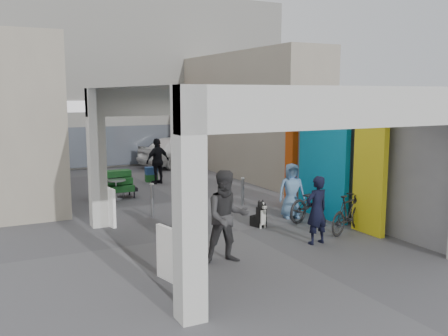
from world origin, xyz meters
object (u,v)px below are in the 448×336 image
bicycle_rear (348,213)px  white_van (184,150)px  produce_stand (115,188)px  man_elderly (292,191)px  man_back_turned (227,217)px  border_collie (260,216)px  cafe_set (111,190)px  man_crates (158,161)px  bicycle_front (312,201)px  man_with_dog (317,210)px

bicycle_rear → white_van: bearing=-25.2°
produce_stand → man_elderly: size_ratio=0.89×
produce_stand → man_back_turned: 7.21m
border_collie → man_back_turned: bearing=-151.5°
cafe_set → produce_stand: size_ratio=0.98×
man_back_turned → white_van: man_back_turned is taller
man_elderly → bicycle_rear: size_ratio=0.93×
man_crates → bicycle_front: size_ratio=0.89×
man_elderly → man_crates: bearing=118.9°
produce_stand → man_crates: size_ratio=0.78×
white_van → man_with_dog: bearing=158.0°
man_elderly → cafe_set: bearing=144.7°
man_back_turned → bicycle_rear: man_back_turned is taller
man_crates → man_elderly: bearing=85.9°
man_elderly → man_crates: (-1.52, 6.61, 0.11)m
bicycle_front → white_van: bearing=-21.6°
man_crates → bicycle_front: (1.91, -7.03, -0.35)m
border_collie → man_crates: bearing=75.1°
cafe_set → man_elderly: man_elderly is taller
produce_stand → bicycle_front: bicycle_front is taller
produce_stand → white_van: bearing=38.0°
border_collie → man_with_dog: (0.40, -1.79, 0.49)m
man_with_dog → cafe_set: bearing=-71.8°
man_back_turned → bicycle_rear: (3.63, 0.58, -0.45)m
man_crates → bicycle_front: 7.29m
cafe_set → bicycle_front: bearing=-50.8°
man_with_dog → man_crates: 8.89m
cafe_set → white_van: bearing=49.6°
produce_stand → border_collie: bearing=-77.6°
man_back_turned → man_elderly: bearing=48.5°
man_back_turned → cafe_set: bearing=105.7°
man_with_dog → man_elderly: man_with_dog is taller
man_elderly → man_crates: 6.78m
man_crates → bicycle_rear: (1.91, -8.48, -0.37)m
bicycle_front → produce_stand: bearing=20.3°
cafe_set → bicycle_front: bicycle_front is taller
man_with_dog → white_van: man_with_dog is taller
cafe_set → man_elderly: 6.06m
man_back_turned → bicycle_front: bearing=40.6°
man_with_dog → white_van: size_ratio=0.36×
cafe_set → bicycle_rear: size_ratio=0.82×
man_back_turned → border_collie: bearing=56.7°
man_back_turned → man_elderly: 4.06m
man_elderly → white_van: size_ratio=0.35×
border_collie → bicycle_front: bearing=-15.6°
cafe_set → border_collie: cafe_set is taller
man_with_dog → man_elderly: size_ratio=1.04×
cafe_set → man_with_dog: 7.56m
man_back_turned → bicycle_front: size_ratio=0.98×
man_with_dog → man_crates: bearing=-90.4°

